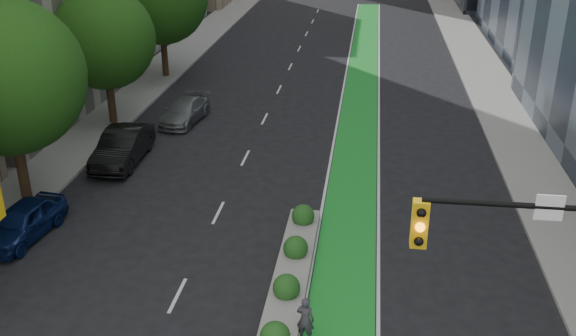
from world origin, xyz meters
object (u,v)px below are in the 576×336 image
(median_planter, at_px, (290,277))
(parked_car_left_far, at_px, (185,111))
(parked_car_left_near, at_px, (23,221))
(cyclist, at_px, (305,319))
(parked_car_left_mid, at_px, (123,147))

(median_planter, distance_m, parked_car_left_far, 17.85)
(median_planter, bearing_deg, parked_car_left_near, 169.56)
(parked_car_left_far, bearing_deg, cyclist, -57.12)
(parked_car_left_mid, distance_m, parked_car_left_far, 6.37)
(parked_car_left_mid, relative_size, parked_car_left_far, 1.14)
(parked_car_left_near, bearing_deg, parked_car_left_far, 86.70)
(parked_car_left_near, height_order, parked_car_left_far, parked_car_left_near)
(median_planter, height_order, parked_car_left_near, parked_car_left_near)
(median_planter, height_order, parked_car_left_far, parked_car_left_far)
(parked_car_left_mid, bearing_deg, cyclist, -51.69)
(median_planter, bearing_deg, cyclist, -73.90)
(parked_car_left_mid, height_order, parked_car_left_far, parked_car_left_mid)
(median_planter, relative_size, parked_car_left_far, 2.29)
(parked_car_left_mid, xyz_separation_m, parked_car_left_far, (1.37, 6.21, -0.19))
(cyclist, relative_size, parked_car_left_near, 0.37)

